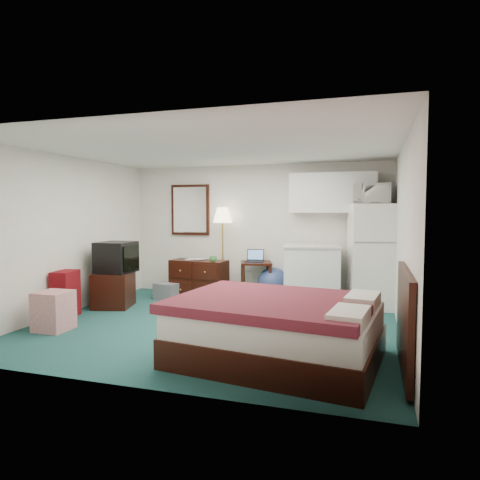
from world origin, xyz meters
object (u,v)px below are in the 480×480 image
(bed, at_px, (277,330))
(suitcase, at_px, (65,294))
(floor_lamp, at_px, (223,252))
(kitchen_counter, at_px, (312,276))
(dresser, at_px, (199,279))
(fridge, at_px, (372,256))
(desk, at_px, (256,280))
(tv_stand, at_px, (114,290))

(bed, height_order, suitcase, suitcase)
(floor_lamp, relative_size, kitchen_counter, 1.67)
(dresser, bearing_deg, bed, -47.48)
(fridge, xyz_separation_m, suitcase, (-4.48, -2.06, -0.52))
(bed, bearing_deg, dresser, 134.21)
(suitcase, bearing_deg, bed, -23.52)
(floor_lamp, bearing_deg, fridge, -4.31)
(desk, relative_size, tv_stand, 1.08)
(bed, relative_size, suitcase, 2.95)
(desk, bearing_deg, bed, -89.77)
(dresser, height_order, kitchen_counter, kitchen_counter)
(dresser, relative_size, tv_stand, 1.63)
(desk, distance_m, kitchen_counter, 1.09)
(tv_stand, distance_m, suitcase, 0.87)
(dresser, distance_m, suitcase, 2.40)
(kitchen_counter, xyz_separation_m, suitcase, (-3.50, -1.95, -0.15))
(floor_lamp, distance_m, fridge, 2.73)
(bed, xyz_separation_m, suitcase, (-3.51, 0.89, 0.02))
(bed, bearing_deg, suitcase, 173.36)
(dresser, height_order, floor_lamp, floor_lamp)
(desk, bearing_deg, suitcase, -157.33)
(kitchen_counter, relative_size, tv_stand, 1.58)
(tv_stand, bearing_deg, desk, 17.11)
(bed, bearing_deg, floor_lamp, 126.64)
(desk, bearing_deg, tv_stand, -166.56)
(fridge, height_order, tv_stand, fridge)
(floor_lamp, bearing_deg, desk, -7.06)
(fridge, height_order, suitcase, fridge)
(dresser, relative_size, fridge, 0.60)
(floor_lamp, xyz_separation_m, bed, (1.75, -3.15, -0.51))
(kitchen_counter, distance_m, fridge, 1.05)
(floor_lamp, bearing_deg, suitcase, -127.91)
(suitcase, bearing_deg, dresser, 45.03)
(dresser, bearing_deg, kitchen_counter, 5.75)
(bed, height_order, tv_stand, bed)
(fridge, bearing_deg, bed, -119.45)
(dresser, xyz_separation_m, kitchen_counter, (2.10, -0.00, 0.15))
(suitcase, bearing_deg, floor_lamp, 42.74)
(kitchen_counter, relative_size, fridge, 0.58)
(dresser, height_order, bed, dresser)
(desk, xyz_separation_m, bed, (1.07, -3.06, -0.01))
(floor_lamp, relative_size, suitcase, 2.37)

